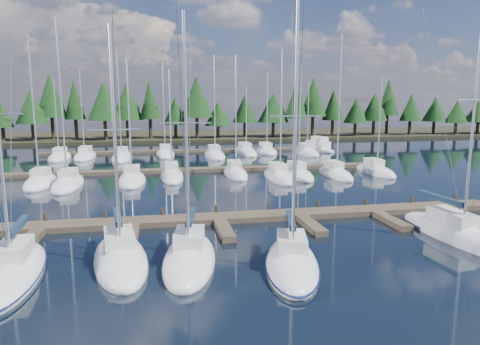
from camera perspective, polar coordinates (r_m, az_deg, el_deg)
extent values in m
plane|color=black|center=(42.83, -5.13, -2.05)|extent=(260.00, 260.00, 0.00)
cube|color=black|center=(102.17, -8.52, 4.87)|extent=(220.00, 30.00, 0.60)
cube|color=#4D4130|center=(31.19, -2.92, -6.10)|extent=(44.00, 2.00, 0.40)
cube|color=#4D4130|center=(29.15, -26.34, -8.26)|extent=(0.90, 4.00, 0.40)
cube|color=#4D4130|center=(28.12, -14.37, -8.18)|extent=(0.90, 4.00, 0.40)
cube|color=#4D4130|center=(28.35, -2.07, -7.73)|extent=(0.90, 4.00, 0.40)
cube|color=#4D4130|center=(29.81, 9.49, -6.98)|extent=(0.90, 4.00, 0.40)
cube|color=#4D4130|center=(32.33, 19.58, -6.09)|extent=(0.90, 4.00, 0.40)
cube|color=#4D4130|center=(35.70, 27.96, -5.21)|extent=(0.90, 4.00, 0.40)
cylinder|color=#2E2419|center=(32.80, -24.54, -5.74)|extent=(0.26, 0.26, 0.90)
cylinder|color=#2E2419|center=(32.07, -17.55, -5.65)|extent=(0.26, 0.26, 0.90)
cylinder|color=#2E2419|center=(31.82, -10.36, -5.46)|extent=(0.26, 0.26, 0.90)
cylinder|color=#2E2419|center=(32.08, -3.17, -5.19)|extent=(0.26, 0.26, 0.90)
cylinder|color=#2E2419|center=(32.83, 3.79, -4.85)|extent=(0.26, 0.26, 0.90)
cylinder|color=#2E2419|center=(34.04, 10.34, -4.47)|extent=(0.26, 0.26, 0.90)
cylinder|color=#2E2419|center=(35.65, 16.37, -4.06)|extent=(0.26, 0.26, 0.90)
cylinder|color=#2E2419|center=(37.63, 21.81, -3.66)|extent=(0.26, 0.26, 0.90)
cylinder|color=#2E2419|center=(39.90, 26.67, -3.27)|extent=(0.26, 0.26, 0.90)
cube|color=#4D4130|center=(52.59, -6.23, 0.35)|extent=(50.00, 1.80, 0.40)
cube|color=#4D4130|center=(72.36, -7.52, 2.87)|extent=(46.00, 1.80, 0.40)
ellipsoid|color=silver|center=(24.33, -27.88, -12.00)|extent=(3.03, 8.53, 1.90)
cube|color=beige|center=(24.33, -27.87, -9.01)|extent=(1.55, 2.77, 0.70)
cylinder|color=silver|center=(25.05, -27.48, -6.66)|extent=(0.35, 3.69, 0.12)
cube|color=#15263B|center=(25.01, -27.51, -6.33)|extent=(0.57, 3.54, 0.30)
cylinder|color=#3F3F44|center=(24.58, -28.22, 5.21)|extent=(0.30, 4.47, 13.11)
ellipsoid|color=#0C143C|center=(24.31, -27.89, -11.85)|extent=(3.15, 8.87, 0.18)
ellipsoid|color=silver|center=(24.20, -15.63, -11.32)|extent=(3.85, 8.38, 1.90)
cube|color=beige|center=(24.19, -15.81, -8.33)|extent=(1.86, 2.77, 0.70)
cylinder|color=silver|center=(22.34, -16.33, 4.05)|extent=(0.18, 0.18, 11.28)
cylinder|color=silver|center=(24.91, -16.01, -6.02)|extent=(0.60, 3.54, 0.12)
cube|color=#15263B|center=(24.87, -16.03, -5.68)|extent=(0.81, 3.41, 0.30)
cylinder|color=silver|center=(22.30, -16.39, 5.49)|extent=(2.49, 0.41, 0.07)
cylinder|color=#3F3F44|center=(20.63, -16.09, 3.21)|extent=(0.51, 3.47, 11.58)
cylinder|color=#3F3F44|center=(24.49, -16.53, 4.15)|extent=(0.62, 4.27, 11.59)
ellipsoid|color=silver|center=(23.54, -6.76, -11.62)|extent=(3.91, 8.18, 1.90)
cube|color=beige|center=(23.51, -6.74, -8.55)|extent=(1.88, 2.71, 0.70)
cylinder|color=silver|center=(21.62, -7.20, 5.02)|extent=(0.18, 0.18, 11.90)
cylinder|color=silver|center=(24.19, -6.61, -6.16)|extent=(0.64, 3.44, 0.12)
cube|color=#15263B|center=(24.15, -6.61, -5.82)|extent=(0.84, 3.32, 0.30)
cylinder|color=silver|center=(21.58, -7.23, 6.60)|extent=(2.47, 0.44, 0.07)
cylinder|color=#3F3F44|center=(19.96, -7.61, 4.20)|extent=(0.54, 3.37, 12.21)
cylinder|color=#3F3F44|center=(23.70, -6.76, 5.07)|extent=(0.66, 4.15, 12.21)
ellipsoid|color=silver|center=(22.90, 6.91, -12.25)|extent=(4.40, 7.92, 1.90)
cube|color=beige|center=(22.84, 6.91, -9.11)|extent=(2.01, 2.68, 0.70)
cylinder|color=silver|center=(20.93, 7.38, 5.75)|extent=(0.19, 0.19, 12.55)
cylinder|color=silver|center=(23.47, 6.80, -6.67)|extent=(0.90, 3.23, 0.12)
cube|color=#15263B|center=(23.42, 6.81, -6.31)|extent=(1.09, 3.14, 0.30)
cylinder|color=silver|center=(20.90, 7.41, 7.47)|extent=(2.37, 0.65, 0.07)
cylinder|color=#3F3F44|center=(19.34, 7.72, 4.98)|extent=(0.80, 3.16, 12.85)
cylinder|color=#3F3F44|center=(22.91, 6.99, 5.72)|extent=(0.98, 3.89, 12.85)
ellipsoid|color=#0C143C|center=(22.88, 6.91, -12.09)|extent=(4.57, 8.23, 0.18)
ellipsoid|color=silver|center=(30.53, 26.91, -7.62)|extent=(3.21, 10.26, 1.90)
cube|color=beige|center=(30.58, 26.46, -5.22)|extent=(1.62, 3.32, 0.70)
cylinder|color=silver|center=(28.95, 28.76, 7.09)|extent=(0.17, 0.17, 13.92)
cylinder|color=silver|center=(31.31, 25.12, -3.38)|extent=(0.40, 4.45, 0.12)
cube|color=#15263B|center=(31.28, 25.14, -3.11)|extent=(0.62, 4.26, 0.30)
cylinder|color=silver|center=(28.94, 28.87, 8.46)|extent=(2.33, 0.22, 0.07)
cylinder|color=#3F3F44|center=(30.97, 25.34, 7.16)|extent=(0.37, 5.38, 14.24)
ellipsoid|color=silver|center=(48.54, -25.06, -1.36)|extent=(2.77, 7.74, 1.90)
cube|color=beige|center=(48.71, -25.05, 0.11)|extent=(1.52, 2.48, 0.70)
cylinder|color=silver|center=(47.41, -25.85, 7.88)|extent=(0.16, 0.16, 13.95)
ellipsoid|color=silver|center=(46.73, -21.94, -1.54)|extent=(2.76, 8.85, 1.90)
cube|color=beige|center=(46.96, -21.93, 0.00)|extent=(1.52, 2.83, 0.70)
cylinder|color=silver|center=(45.51, -22.73, 9.03)|extent=(0.16, 0.16, 15.49)
ellipsoid|color=silver|center=(46.88, -14.19, -1.10)|extent=(2.82, 8.16, 1.90)
cube|color=beige|center=(47.08, -14.22, 0.43)|extent=(1.55, 2.61, 0.70)
cylinder|color=silver|center=(45.73, -14.57, 7.22)|extent=(0.16, 0.16, 11.92)
ellipsoid|color=silver|center=(48.55, -9.08, -0.56)|extent=(2.52, 8.73, 1.90)
cube|color=beige|center=(48.79, -9.13, 0.92)|extent=(1.38, 2.79, 0.70)
cylinder|color=silver|center=(47.41, -9.27, 6.86)|extent=(0.16, 0.16, 10.90)
ellipsoid|color=silver|center=(49.55, -0.62, -0.23)|extent=(2.46, 7.96, 1.90)
cube|color=beige|center=(49.74, -0.70, 1.21)|extent=(1.35, 2.55, 0.70)
cylinder|color=silver|center=(48.44, -0.55, 8.00)|extent=(0.16, 0.16, 12.51)
ellipsoid|color=silver|center=(47.68, 5.23, -0.66)|extent=(2.69, 8.95, 1.90)
cube|color=beige|center=(47.90, 5.10, 0.84)|extent=(1.48, 2.86, 0.70)
cylinder|color=silver|center=(46.50, 5.52, 8.14)|extent=(0.16, 0.16, 12.93)
ellipsoid|color=silver|center=(49.13, 7.66, -0.40)|extent=(2.81, 7.73, 1.90)
cube|color=beige|center=(49.30, 7.55, 1.05)|extent=(1.55, 2.47, 0.70)
cylinder|color=silver|center=(48.05, 7.99, 7.34)|extent=(0.16, 0.16, 11.58)
ellipsoid|color=silver|center=(50.30, 12.59, -0.31)|extent=(2.43, 7.98, 1.90)
cube|color=beige|center=(50.47, 12.46, 1.10)|extent=(1.34, 2.55, 0.70)
cylinder|color=silver|center=(49.20, 13.13, 9.04)|extent=(0.16, 0.16, 14.68)
ellipsoid|color=silver|center=(53.48, 17.58, 0.05)|extent=(2.60, 8.25, 1.90)
cube|color=beige|center=(53.66, 17.44, 1.39)|extent=(1.43, 2.64, 0.70)
cylinder|color=silver|center=(52.49, 18.13, 6.47)|extent=(0.16, 0.16, 10.34)
ellipsoid|color=silver|center=(68.61, -22.90, 1.78)|extent=(2.89, 8.02, 1.90)
cube|color=beige|center=(68.86, -22.89, 2.81)|extent=(1.59, 2.57, 0.70)
cylinder|color=silver|center=(67.73, -23.31, 6.91)|extent=(0.16, 0.16, 10.65)
ellipsoid|color=silver|center=(68.80, -19.93, 1.98)|extent=(2.92, 9.50, 1.90)
cube|color=beige|center=(69.13, -19.93, 3.02)|extent=(1.61, 3.04, 0.70)
cylinder|color=silver|center=(67.82, -20.33, 7.68)|extent=(0.16, 0.16, 12.03)
ellipsoid|color=silver|center=(65.65, -15.44, 1.87)|extent=(2.89, 9.92, 1.90)
cube|color=beige|center=(65.99, -15.45, 2.96)|extent=(1.59, 3.17, 0.70)
cylinder|color=silver|center=(64.60, -15.79, 8.75)|extent=(0.16, 0.16, 14.06)
ellipsoid|color=silver|center=(68.14, -9.95, 2.35)|extent=(2.88, 9.26, 1.90)
cube|color=beige|center=(68.47, -9.98, 3.39)|extent=(1.58, 2.96, 0.70)
cylinder|color=silver|center=(67.15, -10.13, 8.66)|extent=(0.16, 0.16, 13.30)
ellipsoid|color=silver|center=(66.34, -3.39, 2.28)|extent=(2.90, 10.42, 1.90)
cube|color=beige|center=(66.71, -3.46, 3.36)|extent=(1.59, 3.33, 0.70)
cylinder|color=silver|center=(65.28, -3.40, 9.14)|extent=(0.16, 0.16, 14.17)
ellipsoid|color=silver|center=(70.25, 0.75, 2.71)|extent=(2.99, 10.98, 1.90)
cube|color=beige|center=(70.65, 0.66, 3.73)|extent=(1.64, 3.51, 0.70)
cylinder|color=silver|center=(69.25, 0.85, 7.37)|extent=(0.16, 0.16, 9.78)
ellipsoid|color=silver|center=(70.82, 3.52, 2.75)|extent=(2.99, 7.98, 1.90)
cube|color=beige|center=(71.07, 3.45, 3.75)|extent=(1.64, 2.55, 0.70)
cylinder|color=silver|center=(69.93, 3.66, 8.33)|extent=(0.16, 0.16, 12.09)
ellipsoid|color=silver|center=(70.22, 8.80, 2.59)|extent=(2.75, 9.63, 1.90)
cube|color=beige|center=(70.54, 8.69, 3.61)|extent=(1.51, 3.08, 0.70)
cylinder|color=silver|center=(69.29, 9.06, 7.54)|extent=(0.16, 0.16, 10.47)
ellipsoid|color=silver|center=(74.80, 10.34, 2.94)|extent=(4.89, 8.64, 1.64)
cube|color=silver|center=(74.69, 10.36, 3.77)|extent=(3.22, 4.90, 1.09)
cube|color=beige|center=(74.28, 10.58, 4.43)|extent=(2.24, 3.17, 0.82)
cylinder|color=silver|center=(75.21, 10.02, 4.93)|extent=(0.10, 0.10, 1.46)
cylinder|color=black|center=(100.37, -29.02, 4.58)|extent=(0.70, 0.70, 2.54)
cone|color=black|center=(100.19, -29.20, 6.71)|extent=(4.52, 4.52, 4.94)
ellipsoid|color=black|center=(100.07, -28.87, 6.09)|extent=(2.71, 2.71, 2.71)
cylinder|color=black|center=(95.41, -25.87, 4.88)|extent=(0.70, 0.70, 3.37)
cone|color=black|center=(95.21, -26.09, 7.85)|extent=(6.12, 6.12, 6.56)
ellipsoid|color=black|center=(95.11, -25.73, 6.97)|extent=(3.67, 3.67, 3.67)
cylinder|color=black|center=(97.69, -23.70, 5.46)|extent=(0.70, 0.70, 4.52)
cone|color=black|center=(97.52, -23.97, 9.36)|extent=(6.34, 6.34, 8.79)
ellipsoid|color=black|center=(97.41, -23.60, 8.20)|extent=(3.81, 3.81, 3.81)
cylinder|color=black|center=(95.93, -21.00, 5.44)|extent=(0.70, 0.70, 4.09)
cone|color=black|center=(95.74, -21.22, 9.03)|extent=(4.24, 4.24, 7.94)
ellipsoid|color=black|center=(95.67, -20.85, 7.96)|extent=(2.54, 2.54, 2.54)
cylinder|color=black|center=(91.36, -17.51, 5.41)|extent=(0.70, 0.70, 3.97)
cone|color=black|center=(91.16, -17.70, 9.07)|extent=(6.66, 6.66, 7.71)
ellipsoid|color=black|center=(91.13, -17.33, 7.98)|extent=(4.00, 4.00, 4.00)
cylinder|color=black|center=(94.55, -14.74, 5.65)|extent=(0.70, 0.70, 3.88)
cone|color=black|center=(94.35, -14.89, 9.11)|extent=(6.78, 6.78, 7.55)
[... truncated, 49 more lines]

